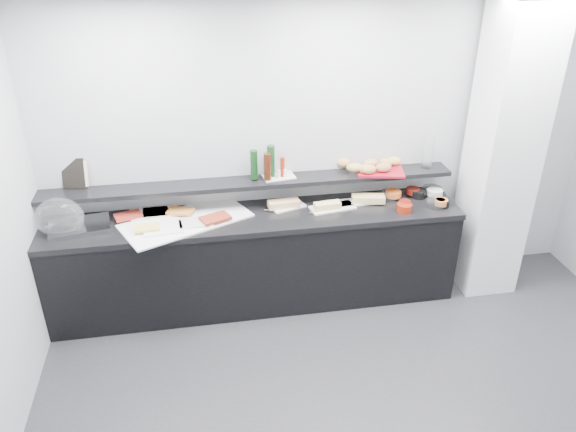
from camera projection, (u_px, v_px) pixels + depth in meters
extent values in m
cube|color=#B0B3B7|center=(327.00, 149.00, 5.01)|extent=(5.00, 0.02, 2.70)
plane|color=white|center=(435.00, 32.00, 2.63)|extent=(5.00, 5.00, 0.00)
cube|color=white|center=(502.00, 153.00, 4.93)|extent=(0.50, 0.50, 2.70)
cube|color=black|center=(256.00, 261.00, 5.07)|extent=(3.60, 0.60, 0.85)
cube|color=black|center=(255.00, 218.00, 4.86)|extent=(3.62, 0.62, 0.05)
cube|color=black|center=(252.00, 183.00, 4.89)|extent=(3.60, 0.25, 0.04)
cube|color=#B8BABF|center=(80.00, 227.00, 4.63)|extent=(0.53, 0.39, 0.04)
ellipsoid|color=white|center=(60.00, 218.00, 4.55)|extent=(0.39, 0.26, 0.34)
cube|color=white|center=(186.00, 221.00, 4.75)|extent=(1.17, 0.90, 0.01)
cube|color=silver|center=(150.00, 213.00, 4.84)|extent=(0.35, 0.26, 0.01)
cube|color=maroon|center=(128.00, 216.00, 4.76)|extent=(0.26, 0.20, 0.02)
cube|color=white|center=(160.00, 212.00, 4.86)|extent=(0.29, 0.20, 0.01)
cube|color=orange|center=(180.00, 211.00, 4.83)|extent=(0.25, 0.20, 0.02)
cube|color=white|center=(163.00, 229.00, 4.59)|extent=(0.33, 0.24, 0.01)
cube|color=#EFD85D|center=(147.00, 228.00, 4.57)|extent=(0.21, 0.14, 0.02)
cube|color=silver|center=(196.00, 222.00, 4.69)|extent=(0.29, 0.20, 0.01)
cube|color=maroon|center=(215.00, 218.00, 4.72)|extent=(0.28, 0.24, 0.02)
cube|color=white|center=(288.00, 207.00, 4.97)|extent=(0.33, 0.22, 0.01)
cube|color=#E3B477|center=(284.00, 204.00, 4.95)|extent=(0.29, 0.13, 0.06)
cylinder|color=silver|center=(274.00, 210.00, 4.90)|extent=(0.16, 0.03, 0.01)
cube|color=white|center=(332.00, 208.00, 4.96)|extent=(0.42, 0.24, 0.01)
cube|color=#E5CB78|center=(327.00, 206.00, 4.91)|extent=(0.24, 0.11, 0.06)
cylinder|color=silver|center=(318.00, 211.00, 4.88)|extent=(0.16, 0.04, 0.01)
cube|color=silver|center=(357.00, 202.00, 5.06)|extent=(0.35, 0.17, 0.01)
cube|color=#DDB974|center=(368.00, 199.00, 5.03)|extent=(0.31, 0.17, 0.06)
cylinder|color=silver|center=(359.00, 203.00, 5.02)|extent=(0.16, 0.04, 0.01)
cylinder|color=white|center=(389.00, 195.00, 5.12)|extent=(0.18, 0.18, 0.07)
cylinder|color=orange|center=(393.00, 194.00, 5.12)|extent=(0.15, 0.15, 0.05)
cylinder|color=black|center=(418.00, 193.00, 5.15)|extent=(0.15, 0.15, 0.07)
cylinder|color=#5A130C|center=(413.00, 191.00, 5.17)|extent=(0.15, 0.15, 0.05)
cylinder|color=white|center=(432.00, 191.00, 5.20)|extent=(0.24, 0.24, 0.07)
cylinder|color=silver|center=(435.00, 192.00, 5.15)|extent=(0.17, 0.17, 0.05)
cylinder|color=maroon|center=(404.00, 208.00, 4.90)|extent=(0.17, 0.17, 0.07)
cylinder|color=#5C0F0D|center=(405.00, 203.00, 4.94)|extent=(0.11, 0.11, 0.05)
cylinder|color=white|center=(435.00, 203.00, 4.97)|extent=(0.19, 0.19, 0.07)
cylinder|color=orange|center=(441.00, 202.00, 4.97)|extent=(0.15, 0.15, 0.05)
cylinder|color=black|center=(444.00, 203.00, 4.98)|extent=(0.13, 0.13, 0.07)
cylinder|color=orange|center=(440.00, 202.00, 4.97)|extent=(0.11, 0.11, 0.05)
cube|color=black|center=(73.00, 173.00, 4.70)|extent=(0.20, 0.10, 0.26)
cube|color=beige|center=(76.00, 174.00, 4.70)|extent=(0.20, 0.09, 0.22)
cube|color=white|center=(279.00, 176.00, 4.95)|extent=(0.30, 0.21, 0.01)
cylinder|color=#0E3312|center=(254.00, 165.00, 4.83)|extent=(0.08, 0.08, 0.26)
cylinder|color=#39170A|center=(268.00, 167.00, 4.82)|extent=(0.08, 0.08, 0.24)
cylinder|color=#103D17|center=(271.00, 161.00, 4.88)|extent=(0.08, 0.08, 0.28)
cylinder|color=#B2210C|center=(283.00, 167.00, 4.89)|extent=(0.05, 0.05, 0.18)
cylinder|color=white|center=(279.00, 174.00, 4.89)|extent=(0.04, 0.04, 0.07)
cylinder|color=white|center=(285.00, 173.00, 4.91)|extent=(0.03, 0.03, 0.07)
cube|color=maroon|center=(380.00, 171.00, 5.05)|extent=(0.46, 0.37, 0.02)
ellipsoid|color=#C3894A|center=(344.00, 163.00, 5.08)|extent=(0.14, 0.11, 0.08)
ellipsoid|color=#BF8449|center=(371.00, 163.00, 5.07)|extent=(0.16, 0.12, 0.08)
ellipsoid|color=tan|center=(394.00, 161.00, 5.12)|extent=(0.15, 0.12, 0.08)
ellipsoid|color=#C2814A|center=(369.00, 169.00, 4.95)|extent=(0.14, 0.10, 0.08)
ellipsoid|color=#AD9042|center=(365.00, 169.00, 4.96)|extent=(0.14, 0.12, 0.08)
ellipsoid|color=#AB6A41|center=(383.00, 168.00, 4.99)|extent=(0.15, 0.10, 0.08)
ellipsoid|color=tan|center=(355.00, 168.00, 4.98)|extent=(0.16, 0.11, 0.08)
ellipsoid|color=#B49044|center=(386.00, 163.00, 5.08)|extent=(0.14, 0.12, 0.08)
cylinder|color=silver|center=(428.00, 152.00, 5.07)|extent=(0.12, 0.12, 0.30)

